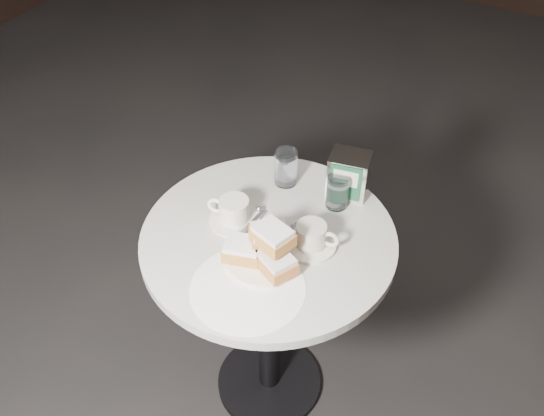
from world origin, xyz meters
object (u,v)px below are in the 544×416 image
Objects in this scene: cafe_table at (269,283)px; coffee_cup_right at (312,237)px; beignet_plate at (264,250)px; water_glass_right at (337,192)px; coffee_cup_left at (234,212)px; napkin_dispenser at (349,174)px; water_glass_left at (286,168)px.

coffee_cup_right reaches higher than cafe_table.
beignet_plate is 2.11× the size of water_glass_right.
coffee_cup_left is (-0.11, 0.01, 0.23)m from cafe_table.
coffee_cup_left is 1.05× the size of coffee_cup_right.
napkin_dispenser is at bearing 82.08° from coffee_cup_right.
water_glass_left reaches higher than cafe_table.
coffee_cup_left is at bearing -141.47° from napkin_dispenser.
water_glass_right is at bearing -104.25° from napkin_dispenser.
water_glass_left is (0.05, 0.22, 0.02)m from coffee_cup_left.
coffee_cup_right is 1.57× the size of water_glass_right.
napkin_dispenser reaches higher than coffee_cup_left.
napkin_dispenser is (0.08, 0.36, 0.02)m from beignet_plate.
coffee_cup_right is (0.08, 0.11, -0.01)m from beignet_plate.
water_glass_left is at bearing 66.77° from coffee_cup_left.
napkin_dispenser is at bearing 78.04° from beignet_plate.
beignet_plate is 1.27× the size of coffee_cup_left.
beignet_plate is at bearing -134.77° from coffee_cup_right.
beignet_plate is at bearing -103.87° from water_glass_right.
coffee_cup_right is 0.18m from water_glass_right.
coffee_cup_left reaches higher than cafe_table.
napkin_dispenser is (-0.00, 0.25, 0.03)m from coffee_cup_right.
water_glass_left is 0.18m from water_glass_right.
water_glass_right is at bearing -6.88° from water_glass_left.
napkin_dispenser is at bearing 86.60° from water_glass_right.
cafe_table is at bearing -178.79° from coffee_cup_right.
beignet_plate is 0.37m from napkin_dispenser.
cafe_table is 3.49× the size of beignet_plate.
cafe_table is at bearing -73.77° from water_glass_left.
water_glass_right is (0.07, 0.29, 0.00)m from beignet_plate.
coffee_cup_left reaches higher than coffee_cup_right.
water_glass_left is 0.84× the size of napkin_dispenser.
cafe_table is at bearing -118.63° from water_glass_right.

